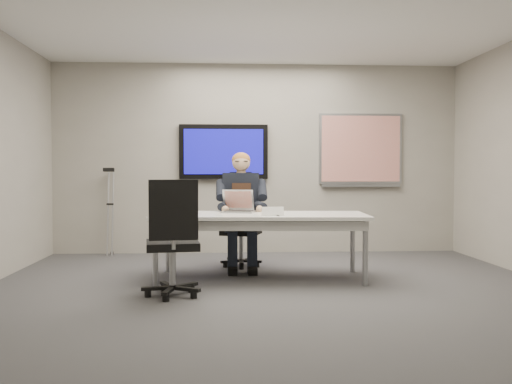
{
  "coord_description": "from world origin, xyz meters",
  "views": [
    {
      "loc": [
        -0.52,
        -5.47,
        1.2
      ],
      "look_at": [
        -0.14,
        0.97,
        0.97
      ],
      "focal_mm": 40.0,
      "sensor_mm": 36.0,
      "label": 1
    }
  ],
  "objects": [
    {
      "name": "seated_person",
      "position": [
        -0.28,
        1.52,
        0.58
      ],
      "size": [
        0.47,
        0.8,
        1.45
      ],
      "rotation": [
        0.0,
        0.0,
        -0.1
      ],
      "color": "#1C212F",
      "rests_on": "office_chair_far"
    },
    {
      "name": "crutch",
      "position": [
        -2.13,
        2.83,
        0.65
      ],
      "size": [
        0.19,
        0.46,
        1.32
      ],
      "primitive_type": null,
      "rotation": [
        -0.15,
        0.0,
        -0.04
      ],
      "color": "#A9ABB1",
      "rests_on": "ground"
    },
    {
      "name": "ceiling",
      "position": [
        0.0,
        0.0,
        2.8
      ],
      "size": [
        6.0,
        6.0,
        0.02
      ],
      "primitive_type": "cube",
      "color": "white",
      "rests_on": "wall_back"
    },
    {
      "name": "whiteboard",
      "position": [
        1.55,
        2.97,
        1.53
      ],
      "size": [
        1.25,
        0.08,
        1.1
      ],
      "color": "#92949A",
      "rests_on": "wall_back"
    },
    {
      "name": "floor",
      "position": [
        0.0,
        0.0,
        0.0
      ],
      "size": [
        6.0,
        6.0,
        0.02
      ],
      "primitive_type": "cube",
      "color": "#37373A",
      "rests_on": "ground"
    },
    {
      "name": "tv_display",
      "position": [
        -0.5,
        2.95,
        1.5
      ],
      "size": [
        1.3,
        0.09,
        0.8
      ],
      "color": "black",
      "rests_on": "wall_back"
    },
    {
      "name": "office_chair_far",
      "position": [
        -0.27,
        1.78,
        0.32
      ],
      "size": [
        0.61,
        0.61,
        1.01
      ],
      "rotation": [
        0.0,
        0.0,
        -0.32
      ],
      "color": "black",
      "rests_on": "ground"
    },
    {
      "name": "office_chair_near",
      "position": [
        -0.99,
        -0.0,
        0.35
      ],
      "size": [
        0.61,
        0.61,
        1.13
      ],
      "rotation": [
        0.0,
        0.0,
        3.27
      ],
      "color": "black",
      "rests_on": "ground"
    },
    {
      "name": "pen",
      "position": [
        0.06,
        0.6,
        0.74
      ],
      "size": [
        0.05,
        0.15,
        0.01
      ],
      "primitive_type": "cylinder",
      "rotation": [
        0.0,
        1.57,
        1.83
      ],
      "color": "black",
      "rests_on": "conference_table"
    },
    {
      "name": "conference_table",
      "position": [
        -0.09,
        0.91,
        0.65
      ],
      "size": [
        2.43,
        1.14,
        0.73
      ],
      "rotation": [
        0.0,
        0.0,
        -0.07
      ],
      "color": "silver",
      "rests_on": "ground"
    },
    {
      "name": "wall_front",
      "position": [
        0.0,
        -3.0,
        1.4
      ],
      "size": [
        6.0,
        0.02,
        2.8
      ],
      "primitive_type": "cube",
      "color": "gray",
      "rests_on": "ground"
    },
    {
      "name": "laptop",
      "position": [
        -0.33,
        1.17,
        0.8
      ],
      "size": [
        0.42,
        0.43,
        0.26
      ],
      "rotation": [
        0.0,
        0.0,
        -0.27
      ],
      "color": "#A9A9AB",
      "rests_on": "conference_table"
    },
    {
      "name": "name_tent",
      "position": [
        0.02,
        0.62,
        0.78
      ],
      "size": [
        0.25,
        0.11,
        0.1
      ],
      "primitive_type": null,
      "rotation": [
        0.0,
        0.0,
        0.17
      ],
      "color": "white",
      "rests_on": "conference_table"
    },
    {
      "name": "wall_back",
      "position": [
        0.0,
        3.0,
        1.4
      ],
      "size": [
        6.0,
        0.02,
        2.8
      ],
      "primitive_type": "cube",
      "color": "gray",
      "rests_on": "ground"
    }
  ]
}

